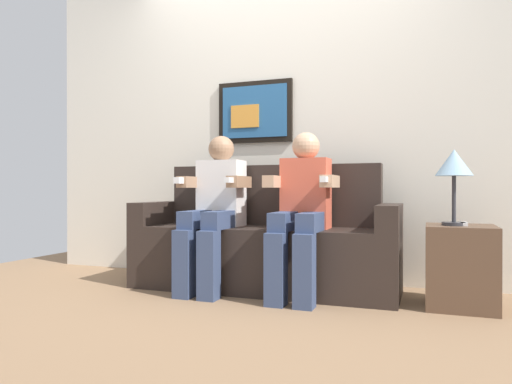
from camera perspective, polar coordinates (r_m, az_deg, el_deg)
The scene contains 8 objects.
ground_plane at distance 3.18m, azimuth -0.95°, elevation -12.74°, with size 5.58×5.58×0.00m, color #8C6B4C.
back_wall_assembly at distance 3.86m, azimuth 3.07°, elevation 9.00°, with size 4.29×0.10×2.60m.
couch at distance 3.43m, azimuth 1.02°, elevation -6.49°, with size 1.89×0.58×0.90m.
person_on_left at distance 3.37m, azimuth -5.05°, elevation -1.59°, with size 0.46×0.56×1.11m.
person_on_right at distance 3.15m, azimuth 5.52°, elevation -1.73°, with size 0.46×0.56×1.11m.
side_table_right at distance 3.15m, azimuth 23.47°, elevation -8.25°, with size 0.40×0.40×0.50m.
table_lamp at distance 3.09m, azimuth 22.79°, elevation 2.89°, with size 0.22×0.22×0.46m.
spare_remote_on_table at distance 3.11m, azimuth 23.79°, elevation -3.54°, with size 0.04×0.13×0.02m, color white.
Camera 1 is at (1.11, -2.89, 0.72)m, focal length 33.14 mm.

